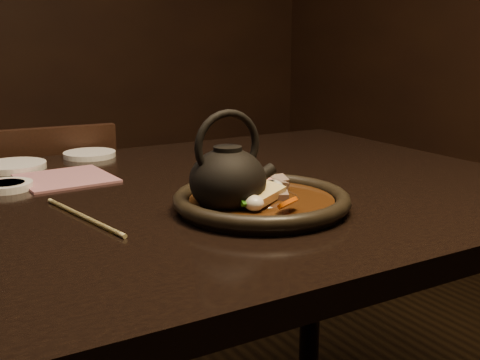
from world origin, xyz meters
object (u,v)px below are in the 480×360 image
chair (41,263)px  plate (262,201)px  table (107,247)px  teapot (228,177)px

chair → plate: (0.20, -0.75, 0.32)m
table → plate: 0.28m
table → plate: bearing=-38.6°
table → teapot: size_ratio=9.99×
table → teapot: bearing=-47.6°
table → plate: size_ratio=5.66×
chair → teapot: 0.84m
chair → teapot: size_ratio=5.06×
table → chair: 0.63m
table → chair: bearing=89.4°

